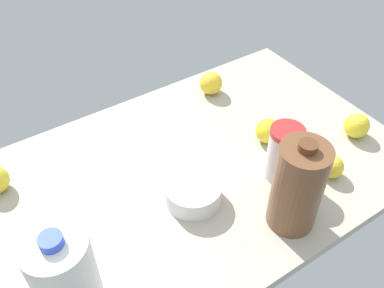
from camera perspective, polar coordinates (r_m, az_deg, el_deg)
The scene contains 9 objects.
countertop at distance 119.58cm, azimuth 0.00°, elevation -4.01°, with size 120.00×76.00×3.00cm, color #B0A998.
chocolate_milk_jug at distance 101.30cm, azimuth 13.89°, elevation -5.58°, with size 11.75×11.75×25.82cm.
tumbler_cup at distance 114.17cm, azimuth 12.14°, elevation -1.19°, with size 9.01×9.01×16.19cm.
milk_jug at distance 85.17cm, azimuth -16.08°, elevation -17.84°, with size 11.63×11.63×29.64cm.
mixing_bowl at distance 109.57cm, azimuth 0.13°, elevation -6.44°, with size 14.64×14.64×5.59cm, color silver.
lemon_beside_bowl at distance 121.01cm, azimuth 18.12°, elevation -2.87°, with size 6.42×6.42×6.42cm, color yellow.
lemon_far_back at distance 143.41cm, azimuth 2.54°, elevation 8.11°, with size 7.61×7.61×7.61cm, color yellow.
lemon_by_jug at distance 126.66cm, azimuth 10.11°, elevation 1.73°, with size 7.36×7.36×7.36cm, color yellow.
lemon_near_front at distance 135.54cm, azimuth 21.11°, elevation 2.31°, with size 7.41×7.41×7.41cm, color yellow.
Camera 1 is at (44.66, 67.54, 89.50)cm, focal length 40.00 mm.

